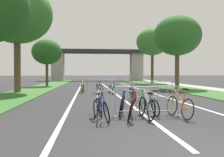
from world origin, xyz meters
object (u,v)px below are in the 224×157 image
Objects in this scene: bicycle_purple_2 at (132,93)px; crowd_barrier_nearest at (147,101)px; bicycle_green_10 at (133,95)px; bicycle_yellow_6 at (82,88)px; tree_left_oak_mid at (47,52)px; tree_right_pine_far at (177,36)px; bicycle_green_0 at (149,105)px; bicycle_silver_4 at (146,107)px; bicycle_teal_3 at (112,89)px; bicycle_red_8 at (131,108)px; crowd_barrier_second at (152,91)px; crowd_barrier_third at (103,86)px; bicycle_blue_11 at (122,104)px; bicycle_black_5 at (100,88)px; tree_left_maple_mid at (17,14)px; bicycle_orange_7 at (180,106)px; tree_right_oak_near at (152,42)px; bicycle_blue_1 at (102,108)px; bicycle_white_9 at (98,105)px.

crowd_barrier_nearest is at bearing -95.40° from bicycle_purple_2.
bicycle_yellow_6 is at bearing -57.84° from bicycle_green_10.
tree_left_oak_mid is 14.20m from tree_right_pine_far.
bicycle_silver_4 reaches higher than bicycle_green_0.
bicycle_teal_3 is 9.69m from bicycle_red_8.
tree_left_oak_mid is at bearing -58.53° from bicycle_green_10.
bicycle_silver_4 is (0.21, -9.57, 0.03)m from bicycle_teal_3.
tree_left_oak_mid is 17.29m from crowd_barrier_second.
crowd_barrier_third is 0.79m from bicycle_teal_3.
bicycle_black_5 is at bearing -75.41° from bicycle_blue_11.
tree_left_maple_mid reaches higher than bicycle_orange_7.
bicycle_blue_11 is at bearing -57.99° from tree_left_maple_mid.
tree_right_oak_near is 27.00m from bicycle_green_0.
tree_right_pine_far is at bearing 33.55° from crowd_barrier_third.
crowd_barrier_second is 6.68m from bicycle_yellow_6.
tree_left_oak_mid is 21.05m from crowd_barrier_nearest.
bicycle_green_10 is 0.95× the size of bicycle_blue_11.
bicycle_orange_7 is at bearing 168.87° from bicycle_blue_11.
bicycle_blue_1 is at bearing -93.63° from crowd_barrier_third.
crowd_barrier_nearest reaches higher than bicycle_silver_4.
bicycle_orange_7 is at bearing 175.10° from bicycle_blue_1.
bicycle_black_5 is 10.70m from bicycle_orange_7.
tree_left_maple_mid is 1.18× the size of tree_right_pine_far.
bicycle_yellow_6 is at bearing -66.35° from tree_left_oak_mid.
bicycle_orange_7 is (3.47, -10.56, 0.02)m from bicycle_yellow_6.
tree_left_maple_mid is 13.33m from bicycle_white_9.
crowd_barrier_third is 1.39× the size of bicycle_yellow_6.
tree_right_oak_near is (14.55, 14.84, -0.08)m from tree_left_maple_mid.
bicycle_black_5 is (-1.04, 10.51, -0.01)m from bicycle_silver_4.
bicycle_black_5 is at bearing 1.90° from bicycle_yellow_6.
crowd_barrier_second is 4.94m from bicycle_blue_11.
bicycle_red_8 is (0.95, 0.02, -0.00)m from bicycle_blue_1.
crowd_barrier_nearest and crowd_barrier_second have the same top height.
tree_right_oak_near is 27.47m from bicycle_orange_7.
tree_left_maple_mid is at bearing 115.11° from bicycle_green_0.
bicycle_teal_3 is 0.99× the size of bicycle_red_8.
bicycle_green_10 reaches higher than bicycle_green_0.
bicycle_yellow_6 is (-0.85, 10.74, -0.01)m from bicycle_blue_1.
tree_right_pine_far reaches higher than bicycle_green_10.
bicycle_orange_7 is (-5.55, -14.97, -4.72)m from tree_right_pine_far.
bicycle_green_10 is at bearing -76.96° from crowd_barrier_third.
tree_right_pine_far is 16.67m from crowd_barrier_nearest.
crowd_barrier_second reaches higher than bicycle_green_0.
crowd_barrier_second is 1.39× the size of bicycle_orange_7.
tree_right_oak_near reaches higher than bicycle_black_5.
bicycle_green_0 is (-6.98, -25.47, -5.59)m from tree_right_oak_near.
tree_right_oak_near reaches higher than bicycle_yellow_6.
tree_right_pine_far is at bearing 62.56° from crowd_barrier_second.
tree_right_pine_far is at bearing 78.29° from bicycle_red_8.
tree_left_oak_mid is at bearing 158.84° from tree_right_pine_far.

